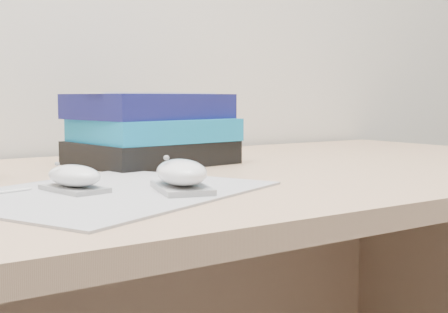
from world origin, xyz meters
TOP-DOWN VIEW (x-y plane):
  - desk at (0.00, 1.64)m, footprint 1.60×0.80m
  - mousepad at (-0.24, 1.45)m, footprint 0.47×0.43m
  - mouse_rear at (-0.27, 1.47)m, footprint 0.07×0.10m
  - mouse_front at (-0.16, 1.40)m, footprint 0.09×0.13m
  - book_stack at (-0.02, 1.73)m, footprint 0.29×0.25m

SIDE VIEW (x-z plane):
  - desk at x=0.00m, z-range 0.13..0.86m
  - mousepad at x=-0.24m, z-range 0.73..0.73m
  - mouse_rear at x=-0.27m, z-range 0.73..0.77m
  - mouse_front at x=-0.16m, z-range 0.73..0.78m
  - book_stack at x=-0.02m, z-range 0.73..0.86m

